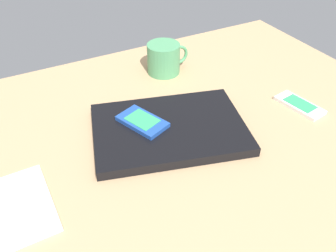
% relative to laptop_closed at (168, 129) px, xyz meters
% --- Properties ---
extents(desk_surface, '(1.20, 0.80, 0.03)m').
position_rel_laptop_closed_xyz_m(desk_surface, '(0.00, 0.02, -0.03)').
color(desk_surface, tan).
rests_on(desk_surface, ground).
extents(laptop_closed, '(0.38, 0.31, 0.02)m').
position_rel_laptop_closed_xyz_m(laptop_closed, '(0.00, 0.00, 0.00)').
color(laptop_closed, black).
rests_on(laptop_closed, desk_surface).
extents(cell_phone_on_laptop, '(0.10, 0.12, 0.01)m').
position_rel_laptop_closed_xyz_m(cell_phone_on_laptop, '(-0.05, 0.03, 0.02)').
color(cell_phone_on_laptop, '#1E479E').
rests_on(cell_phone_on_laptop, laptop_closed).
extents(cell_phone_on_desk, '(0.07, 0.12, 0.01)m').
position_rel_laptop_closed_xyz_m(cell_phone_on_desk, '(0.33, -0.06, -0.01)').
color(cell_phone_on_desk, silver).
rests_on(cell_phone_on_desk, desk_surface).
extents(coffee_mug, '(0.12, 0.09, 0.08)m').
position_rel_laptop_closed_xyz_m(coffee_mug, '(0.12, 0.24, 0.03)').
color(coffee_mug, '#4C9360').
rests_on(coffee_mug, desk_surface).
extents(notepad, '(0.13, 0.17, 0.01)m').
position_rel_laptop_closed_xyz_m(notepad, '(-0.33, -0.06, -0.01)').
color(notepad, white).
rests_on(notepad, desk_surface).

